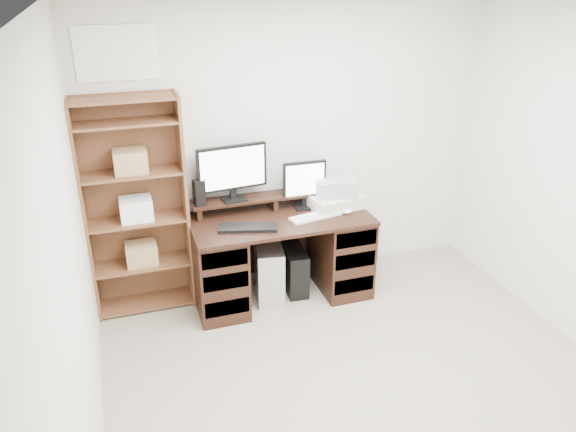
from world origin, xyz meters
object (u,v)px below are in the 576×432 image
monitor_wide (232,170)px  printer (335,201)px  tower_silver (269,270)px  bookshelf (136,206)px  desk (280,255)px  tower_black (294,270)px  monitor_small (304,183)px

monitor_wide → printer: bearing=-16.1°
tower_silver → bookshelf: 1.25m
desk → tower_black: (0.14, 0.04, -0.19)m
printer → tower_silver: (-0.62, -0.04, -0.55)m
tower_black → monitor_wide: bearing=163.9°
monitor_wide → tower_silver: monitor_wide is taller
monitor_small → printer: size_ratio=0.93×
monitor_wide → monitor_small: 0.63m
tower_black → desk: bearing=-161.2°
monitor_small → bookshelf: (-1.40, 0.07, -0.06)m
printer → tower_black: size_ratio=1.07×
desk → monitor_small: (0.26, 0.14, 0.58)m
tower_silver → monitor_small: bearing=27.2°
desk → monitor_wide: bearing=148.3°
monitor_small → tower_black: monitor_small is taller
desk → bookshelf: (-1.14, 0.21, 0.53)m
tower_black → tower_silver: bearing=-173.1°
tower_black → monitor_small: bearing=43.4°
monitor_small → tower_silver: monitor_small is taller
monitor_small → printer: (0.25, -0.08, -0.17)m
desk → printer: (0.52, 0.06, 0.42)m
tower_silver → tower_black: bearing=12.9°
bookshelf → tower_black: bearing=-7.8°
tower_silver → monitor_wide: bearing=152.1°
tower_black → bookshelf: bookshelf is taller
printer → monitor_wide: bearing=160.6°
tower_silver → printer: bearing=13.1°
monitor_small → tower_silver: size_ratio=0.82×
tower_silver → tower_black: (0.24, 0.01, -0.05)m
tower_silver → bookshelf: (-1.04, 0.19, 0.67)m
desk → bookshelf: 1.27m
monitor_small → bookshelf: bookshelf is taller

